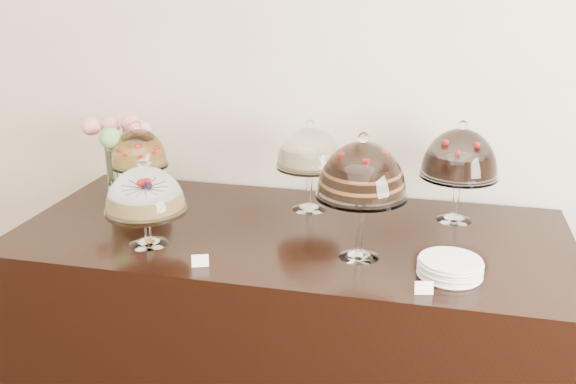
% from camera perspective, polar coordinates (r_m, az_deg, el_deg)
% --- Properties ---
extents(wall_back, '(5.00, 0.04, 3.00)m').
position_cam_1_polar(wall_back, '(2.94, 4.57, 11.41)').
color(wall_back, beige).
rests_on(wall_back, ground).
extents(display_counter, '(2.20, 1.00, 0.90)m').
position_cam_1_polar(display_counter, '(2.79, 0.24, -11.96)').
color(display_counter, black).
rests_on(display_counter, ground).
extents(cake_stand_sugar_sponge, '(0.31, 0.31, 0.34)m').
position_cam_1_polar(cake_stand_sugar_sponge, '(2.45, -12.59, -0.16)').
color(cake_stand_sugar_sponge, white).
rests_on(cake_stand_sugar_sponge, display_counter).
extents(cake_stand_choco_layer, '(0.33, 0.33, 0.47)m').
position_cam_1_polar(cake_stand_choco_layer, '(2.26, 6.59, 1.60)').
color(cake_stand_choco_layer, white).
rests_on(cake_stand_choco_layer, display_counter).
extents(cake_stand_cheesecake, '(0.29, 0.29, 0.40)m').
position_cam_1_polar(cake_stand_cheesecake, '(2.73, 1.94, 3.62)').
color(cake_stand_cheesecake, white).
rests_on(cake_stand_cheesecake, display_counter).
extents(cake_stand_dark_choco, '(0.32, 0.32, 0.43)m').
position_cam_1_polar(cake_stand_dark_choco, '(2.70, 15.03, 3.02)').
color(cake_stand_dark_choco, white).
rests_on(cake_stand_dark_choco, display_counter).
extents(cake_stand_fruit_tart, '(0.26, 0.26, 0.36)m').
position_cam_1_polar(cake_stand_fruit_tart, '(2.97, -13.12, 3.55)').
color(cake_stand_fruit_tart, white).
rests_on(cake_stand_fruit_tart, display_counter).
extents(flower_vase, '(0.31, 0.29, 0.36)m').
position_cam_1_polar(flower_vase, '(3.09, -14.81, 4.05)').
color(flower_vase, white).
rests_on(flower_vase, display_counter).
extents(plate_stack, '(0.22, 0.22, 0.06)m').
position_cam_1_polar(plate_stack, '(2.27, 14.21, -6.53)').
color(plate_stack, white).
rests_on(plate_stack, display_counter).
extents(price_card_left, '(0.06, 0.03, 0.04)m').
position_cam_1_polar(price_card_left, '(2.30, -7.82, -6.08)').
color(price_card_left, white).
rests_on(price_card_left, display_counter).
extents(price_card_right, '(0.06, 0.03, 0.04)m').
position_cam_1_polar(price_card_right, '(2.14, 11.99, -8.34)').
color(price_card_right, white).
rests_on(price_card_right, display_counter).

